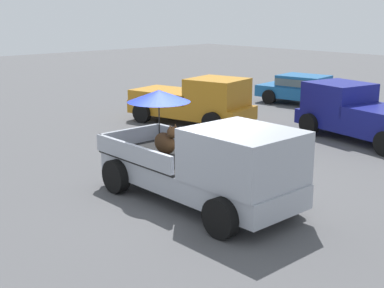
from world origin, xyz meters
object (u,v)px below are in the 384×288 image
at_px(pickup_truck_red, 361,114).
at_px(pickup_truck_far, 195,101).
at_px(pickup_truck_main, 209,163).
at_px(parked_sedan_far, 304,88).

distance_m(pickup_truck_red, pickup_truck_far, 6.02).
height_order(pickup_truck_main, parked_sedan_far, pickup_truck_main).
height_order(pickup_truck_red, parked_sedan_far, pickup_truck_red).
bearing_deg(pickup_truck_main, pickup_truck_far, 139.47).
xyz_separation_m(pickup_truck_red, pickup_truck_far, (-5.56, -2.32, 0.00)).
xyz_separation_m(pickup_truck_main, pickup_truck_far, (-6.52, 5.72, -0.12)).
xyz_separation_m(pickup_truck_main, pickup_truck_red, (-0.96, 8.04, -0.12)).
relative_size(pickup_truck_red, parked_sedan_far, 1.12).
relative_size(pickup_truck_main, pickup_truck_red, 1.00).
distance_m(pickup_truck_red, parked_sedan_far, 6.77).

